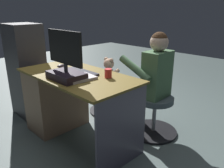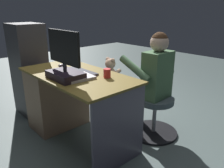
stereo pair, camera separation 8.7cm
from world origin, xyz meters
The scene contains 13 objects.
ground_plane centered at (0.00, 0.00, 0.00)m, with size 10.00×10.00×0.00m, color #505F5D.
desk centered at (0.34, 0.36, 0.40)m, with size 1.31×0.68×0.75m.
monitor centered at (-0.07, 0.52, 0.89)m, with size 0.49×0.24×0.45m.
keyboard centered at (0.02, 0.29, 0.76)m, with size 0.42×0.14×0.02m, color black.
computer_mouse centered at (0.35, 0.32, 0.77)m, with size 0.06×0.10×0.04m, color #30262C.
cup centered at (-0.30, 0.21, 0.79)m, with size 0.07×0.07×0.09m, color red.
tv_remote centered at (0.19, 0.45, 0.76)m, with size 0.04×0.15×0.02m, color black.
notebook_binder centered at (-0.15, 0.45, 0.76)m, with size 0.22×0.30×0.02m, color silver.
office_chair_teddy centered at (0.29, -0.36, 0.24)m, with size 0.54×0.54×0.45m.
teddy_bear centered at (0.29, -0.37, 0.59)m, with size 0.23×0.23×0.32m.
visitor_chair centered at (-0.49, -0.34, 0.24)m, with size 0.54×0.54×0.45m.
person centered at (-0.40, -0.34, 0.68)m, with size 0.54×0.48×1.15m.
equipment_rack centered at (1.01, 0.43, 0.60)m, with size 0.44×0.36×1.20m, color #2C2A2D.
Camera 2 is at (-1.84, 1.56, 1.38)m, focal length 35.84 mm.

